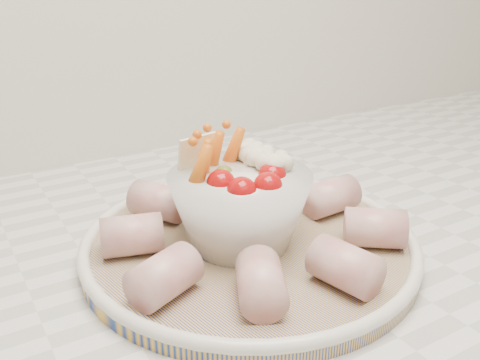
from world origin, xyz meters
TOP-DOWN VIEW (x-y plane):
  - serving_platter at (0.08, 1.42)m, footprint 0.37×0.37m
  - veggie_bowl at (0.07, 1.42)m, footprint 0.13×0.13m
  - cured_meat_rolls at (0.08, 1.42)m, footprint 0.27×0.28m

SIDE VIEW (x-z plane):
  - serving_platter at x=0.08m, z-range 0.92..0.94m
  - cured_meat_rolls at x=0.08m, z-range 0.94..0.97m
  - veggie_bowl at x=0.07m, z-range 0.92..1.03m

